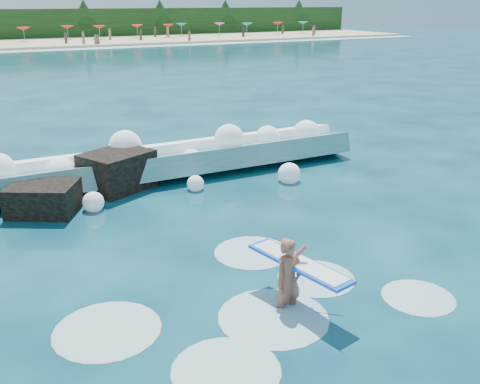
{
  "coord_description": "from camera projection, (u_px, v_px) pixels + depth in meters",
  "views": [
    {
      "loc": [
        -5.1,
        -10.64,
        6.33
      ],
      "look_at": [
        1.5,
        2.0,
        1.2
      ],
      "focal_mm": 40.0,
      "sensor_mm": 36.0,
      "label": 1
    }
  ],
  "objects": [
    {
      "name": "breaking_wave",
      "position": [
        153.0,
        164.0,
        20.15
      ],
      "size": [
        16.45,
        2.63,
        1.42
      ],
      "color": "teal",
      "rests_on": "ground"
    },
    {
      "name": "ground",
      "position": [
        224.0,
        271.0,
        13.24
      ],
      "size": [
        200.0,
        200.0,
        0.0
      ],
      "primitive_type": "plane",
      "color": "#072239",
      "rests_on": "ground"
    },
    {
      "name": "rock_cluster",
      "position": [
        27.0,
        192.0,
        17.22
      ],
      "size": [
        8.48,
        3.67,
        1.56
      ],
      "color": "black",
      "rests_on": "ground"
    },
    {
      "name": "surf_foam",
      "position": [
        249.0,
        307.0,
        11.71
      ],
      "size": [
        8.51,
        6.07,
        0.12
      ],
      "color": "silver",
      "rests_on": "ground"
    },
    {
      "name": "wave_spray",
      "position": [
        168.0,
        154.0,
        20.03
      ],
      "size": [
        15.04,
        4.2,
        1.96
      ],
      "color": "white",
      "rests_on": "ground"
    },
    {
      "name": "surfer_with_board",
      "position": [
        291.0,
        277.0,
        11.49
      ],
      "size": [
        1.24,
        3.07,
        1.95
      ],
      "color": "#915244",
      "rests_on": "ground"
    }
  ]
}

